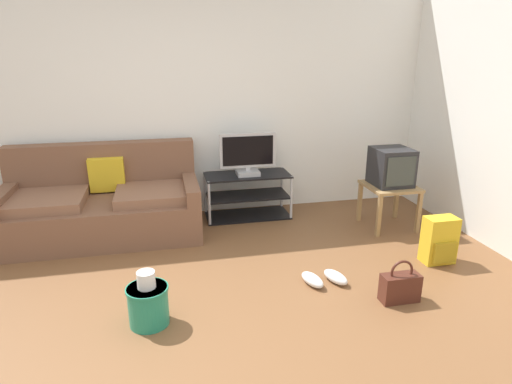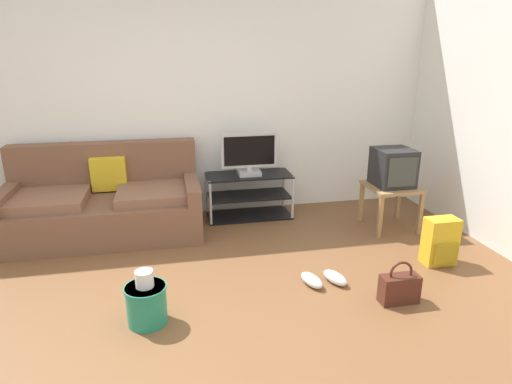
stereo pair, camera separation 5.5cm
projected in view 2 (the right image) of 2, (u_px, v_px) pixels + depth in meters
ground_plane at (186, 336)px, 2.98m from camera, size 9.00×9.80×0.02m
wall_back at (169, 98)px, 4.84m from camera, size 9.00×0.10×2.70m
couch at (105, 204)px, 4.55m from camera, size 1.95×0.94×0.91m
tv_stand at (249, 195)px, 5.03m from camera, size 0.96×0.44×0.51m
flat_tv at (249, 155)px, 4.86m from camera, size 0.63×0.22×0.47m
side_table at (391, 193)px, 4.67m from camera, size 0.52×0.52×0.48m
crt_tv at (393, 167)px, 4.60m from camera, size 0.38×0.40×0.39m
backpack at (440, 242)px, 3.92m from camera, size 0.29×0.24×0.43m
handbag at (399, 288)px, 3.34m from camera, size 0.30×0.13×0.35m
cleaning_bucket at (146, 301)px, 3.07m from camera, size 0.30×0.30×0.41m
sneakers_pair at (323, 279)px, 3.62m from camera, size 0.40×0.28×0.09m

